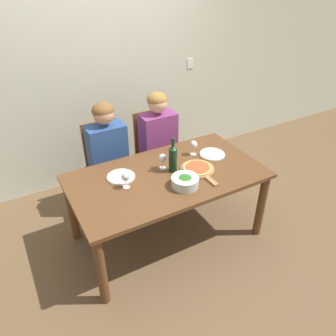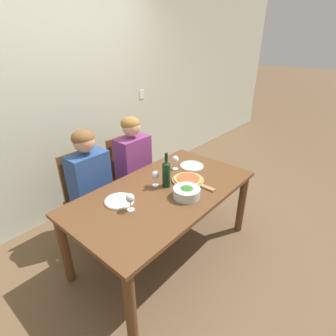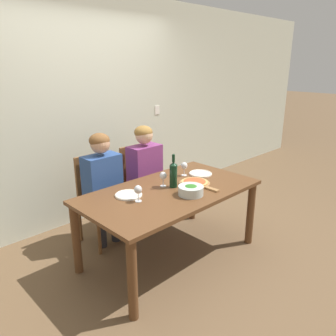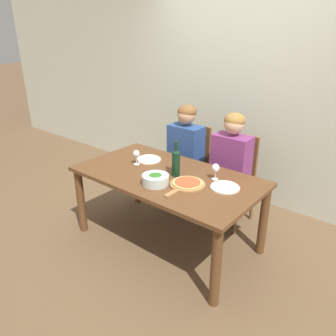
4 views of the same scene
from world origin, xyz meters
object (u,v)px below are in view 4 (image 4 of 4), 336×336
Objects in this scene: person_woman at (185,148)px; wine_glass_left at (136,154)px; wine_bottle at (176,162)px; wine_glass_centre at (176,161)px; dinner_plate_left at (149,159)px; chair_right at (234,176)px; dinner_plate_right at (225,187)px; chair_left at (190,164)px; pizza_on_board at (187,184)px; broccoli_bowl at (155,179)px; wine_glass_right at (216,169)px; person_man at (230,160)px.

person_woman reaches higher than wine_glass_left.
wine_bottle is 2.21× the size of wine_glass_centre.
person_woman reaches higher than dinner_plate_left.
chair_right is 3.82× the size of dinner_plate_left.
wine_glass_left is at bearing -176.37° from wine_bottle.
wine_bottle reaches higher than dinner_plate_right.
wine_bottle reaches higher than wine_glass_centre.
chair_right is 6.34× the size of wine_glass_centre.
chair_left is 6.34× the size of wine_glass_left.
person_woman is 1.05m from dinner_plate_right.
wine_glass_left reaches higher than pizza_on_board.
chair_left is at bearing 116.36° from wine_bottle.
wine_glass_centre is (0.39, -0.05, 0.10)m from dinner_plate_left.
wine_glass_left is (-0.09, -0.68, 0.10)m from person_woman.
broccoli_bowl is at bearing -84.10° from wine_glass_centre.
dinner_plate_right is at bearing -4.28° from dinner_plate_left.
wine_glass_right is at bearing -40.94° from chair_left.
wine_bottle is at bearing -15.92° from dinner_plate_left.
wine_glass_right is (0.35, 0.41, 0.06)m from broccoli_bowl.
chair_left is 1.11m from broccoli_bowl.
chair_right reaches higher than dinner_plate_left.
wine_glass_right is (0.12, -0.50, 0.10)m from person_man.
person_man reaches higher than wine_glass_right.
wine_glass_right is (0.79, 0.19, 0.00)m from wine_glass_left.
person_man is 0.76m from pizza_on_board.
broccoli_bowl is 0.54m from wine_glass_right.
dinner_plate_left is 1.66× the size of wine_glass_left.
person_woman reaches higher than wine_glass_centre.
wine_glass_left is at bearing -134.57° from person_man.
person_man is 4.88× the size of dinner_plate_left.
dinner_plate_left is at bearing -141.43° from person_man.
dinner_plate_left is 0.19m from wine_glass_left.
dinner_plate_left is 1.66× the size of wine_glass_centre.
dinner_plate_right is (0.51, 0.31, -0.04)m from broccoli_bowl.
wine_glass_right reaches higher than pizza_on_board.
chair_left is 1.08m from pizza_on_board.
dinner_plate_right is at bearing 7.03° from wine_bottle.
chair_right reaches higher than pizza_on_board.
chair_left is at bearing 123.80° from pizza_on_board.
person_woman is 0.77m from wine_bottle.
broccoli_bowl is 0.94× the size of dinner_plate_left.
person_woman is (-0.00, -0.12, 0.23)m from chair_left.
chair_right is 6.34× the size of wine_glass_left.
wine_glass_centre reaches higher than pizza_on_board.
chair_right is 0.80m from wine_glass_centre.
dinner_plate_left is at bearing -98.07° from person_woman.
chair_right is at bearing 90.23° from pizza_on_board.
wine_glass_right is at bearing 148.41° from dinner_plate_right.
broccoli_bowl is (-0.23, -0.91, 0.04)m from person_man.
chair_left is 0.26m from person_woman.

